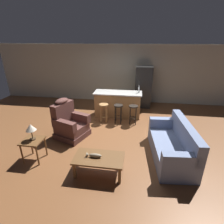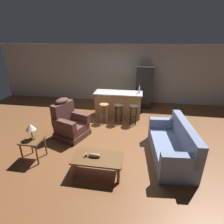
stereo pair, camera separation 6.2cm
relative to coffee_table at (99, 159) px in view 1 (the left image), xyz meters
The scene contains 14 objects.
ground_plane 1.93m from the coffee_table, 88.76° to the left, with size 12.00×12.00×0.00m.
back_wall 5.11m from the coffee_table, 89.53° to the left, with size 12.00×0.05×2.60m.
coffee_table is the anchor object (origin of this frame).
fish_figurine 0.15m from the coffee_table, behind, with size 0.34×0.10×0.10m.
couch 1.92m from the coffee_table, 25.85° to the left, with size 1.01×1.97×0.94m.
recliner_near_lamp 1.92m from the coffee_table, 130.19° to the left, with size 1.08×1.08×1.20m.
end_table 1.72m from the coffee_table, behind, with size 0.48×0.48×0.56m.
table_lamp 1.79m from the coffee_table, behind, with size 0.24×0.24×0.41m.
kitchen_island 3.25m from the coffee_table, 89.27° to the left, with size 1.80×0.70×0.95m.
bar_stool_left 2.65m from the coffee_table, 98.45° to the left, with size 0.32×0.32×0.68m.
bar_stool_middle 2.62m from the coffee_table, 87.05° to the left, with size 0.32×0.32×0.68m.
bar_stool_right 2.70m from the coffee_table, 75.88° to the left, with size 0.32×0.32×0.68m.
refrigerator 4.59m from the coffee_table, 77.27° to the left, with size 0.70×0.69×1.76m.
bottle_tall_green 3.48m from the coffee_table, 76.15° to the left, with size 0.06×0.06×0.30m.
Camera 1 is at (0.71, -4.96, 2.84)m, focal length 28.00 mm.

